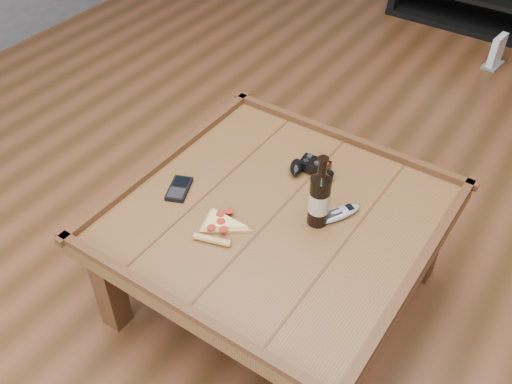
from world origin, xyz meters
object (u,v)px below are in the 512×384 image
Objects in this scene: remote_control at (337,214)px; coffee_table at (277,225)px; game_controller at (312,169)px; pizza_slice at (220,226)px; smartphone at (179,189)px; game_console at (496,52)px; beer_bottle at (320,197)px.

coffee_table is at bearing -123.24° from remote_control.
remote_control is (0.18, -0.14, -0.01)m from game_controller.
pizza_slice is (-0.12, -0.16, 0.07)m from coffee_table.
game_console is (0.49, 2.33, -0.37)m from smartphone.
beer_bottle is (0.13, 0.04, 0.17)m from coffee_table.
remote_control reaches higher than pizza_slice.
game_controller is at bearing 22.06° from smartphone.
coffee_table reaches higher than pizza_slice.
remote_control is (0.04, 0.05, -0.09)m from beer_bottle.
remote_control is at bearing -43.80° from game_controller.
coffee_table is at bearing -6.29° from smartphone.
pizza_slice is (-0.11, -0.40, -0.02)m from game_controller.
remote_control is at bearing -2.33° from smartphone.
game_controller is at bearing 124.39° from beer_bottle.
game_controller is 0.23m from remote_control.
game_console is at bearing 89.40° from beer_bottle.
pizza_slice is (-0.25, -0.20, -0.10)m from beer_bottle.
game_controller is 2.04m from game_console.
beer_bottle is at bearing 15.62° from coffee_table.
smartphone is 0.71× the size of game_console.
smartphone is 0.55m from remote_control.
beer_bottle is at bearing -83.90° from game_console.
game_console is at bearing 66.40° from pizza_slice.
smartphone is at bearing -163.77° from beer_bottle.
coffee_table is 0.36m from smartphone.
smartphone reaches higher than game_console.
coffee_table reaches higher than smartphone.
beer_bottle is 0.12m from remote_control.
game_console is (0.27, 2.40, -0.37)m from pizza_slice.
smartphone is at bearing -139.98° from game_controller.
remote_control is at bearing 24.23° from pizza_slice.
beer_bottle reaches higher than coffee_table.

